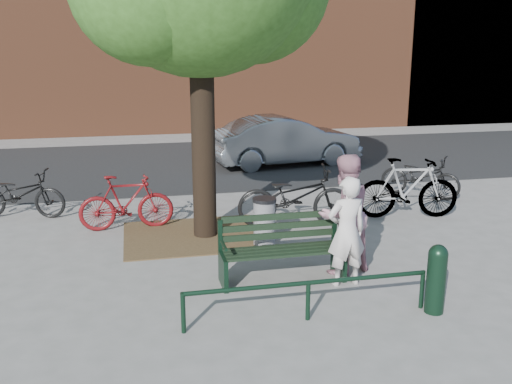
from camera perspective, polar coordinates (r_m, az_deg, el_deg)
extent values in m
plane|color=gray|center=(8.16, 2.62, -8.85)|extent=(90.00, 90.00, 0.00)
cube|color=brown|center=(10.01, -6.21, -4.35)|extent=(2.40, 2.00, 0.02)
cube|color=black|center=(16.18, -5.18, 2.97)|extent=(40.00, 7.00, 0.01)
cube|color=black|center=(7.91, -3.30, -7.87)|extent=(0.06, 0.52, 0.45)
cube|color=black|center=(7.97, -3.61, -4.29)|extent=(0.06, 0.06, 0.44)
cylinder|color=black|center=(7.68, -3.23, -5.36)|extent=(0.04, 0.36, 0.04)
cube|color=black|center=(8.32, 8.28, -6.85)|extent=(0.06, 0.52, 0.45)
cube|color=black|center=(8.38, 7.84, -3.46)|extent=(0.06, 0.06, 0.44)
cylinder|color=black|center=(8.10, 8.63, -4.43)|extent=(0.04, 0.36, 0.04)
cube|color=black|center=(8.00, 2.66, -5.89)|extent=(1.64, 0.46, 0.04)
cube|color=black|center=(8.11, 2.26, -3.42)|extent=(1.64, 0.03, 0.47)
cylinder|color=black|center=(6.75, -7.29, -11.89)|extent=(0.06, 0.06, 0.50)
cylinder|color=black|center=(7.01, 5.22, -10.76)|extent=(0.06, 0.06, 0.50)
cylinder|color=black|center=(7.57, 16.26, -9.33)|extent=(0.06, 0.06, 0.50)
cylinder|color=black|center=(6.92, 5.26, -9.04)|extent=(3.00, 0.06, 0.06)
cylinder|color=black|center=(9.60, -5.33, 6.46)|extent=(0.40, 0.40, 3.80)
imported|color=beige|center=(7.88, 9.06, -3.91)|extent=(0.59, 0.41, 1.54)
imported|color=#B67D8D|center=(8.28, 8.79, -2.22)|extent=(1.02, 0.90, 1.75)
cylinder|color=black|center=(7.45, 17.54, -8.70)|extent=(0.24, 0.24, 0.77)
sphere|color=black|center=(7.31, 17.77, -5.93)|extent=(0.24, 0.24, 0.24)
cylinder|color=gray|center=(9.42, 0.84, -3.15)|extent=(0.36, 0.36, 0.75)
cylinder|color=black|center=(9.30, 0.85, -0.79)|extent=(0.39, 0.39, 0.05)
imported|color=black|center=(11.80, -22.57, -0.20)|extent=(1.86, 1.03, 0.93)
imported|color=#570C0F|center=(10.45, -12.84, -1.02)|extent=(1.68, 0.51, 1.00)
imported|color=black|center=(10.39, 3.92, -0.48)|extent=(2.17, 1.00, 1.10)
imported|color=gray|center=(11.23, 14.93, 0.38)|extent=(2.01, 0.88, 1.17)
imported|color=black|center=(12.92, 16.12, 1.52)|extent=(1.68, 1.61, 0.91)
imported|color=gray|center=(15.74, 2.90, 5.15)|extent=(4.25, 1.98, 1.35)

